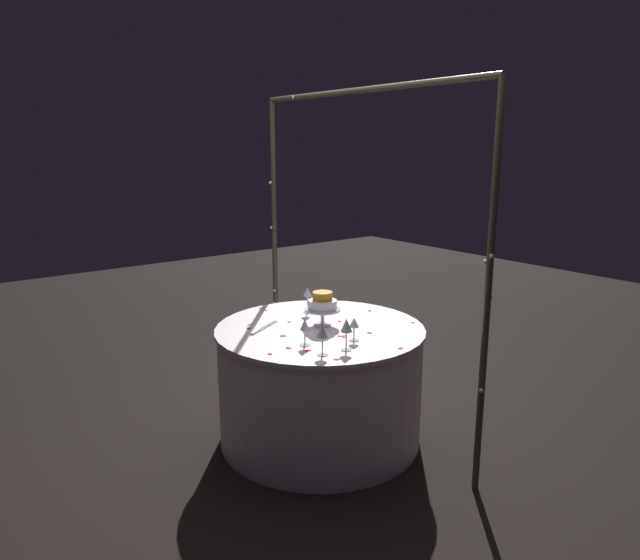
{
  "coord_description": "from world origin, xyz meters",
  "views": [
    {
      "loc": [
        2.66,
        -2.07,
        1.81
      ],
      "look_at": [
        0.0,
        0.0,
        1.03
      ],
      "focal_mm": 32.48,
      "sensor_mm": 36.0,
      "label": 1
    }
  ],
  "objects": [
    {
      "name": "wine_glass_3",
      "position": [
        0.21,
        -0.27,
        0.84
      ],
      "size": [
        0.06,
        0.06,
        0.15
      ],
      "color": "silver",
      "rests_on": "main_table"
    },
    {
      "name": "cake_knife",
      "position": [
        -0.19,
        -0.3,
        0.74
      ],
      "size": [
        0.16,
        0.27,
        0.01
      ],
      "color": "silver",
      "rests_on": "main_table"
    },
    {
      "name": "rose_petal_13",
      "position": [
        -0.08,
        0.48,
        0.74
      ],
      "size": [
        0.04,
        0.04,
        0.0
      ],
      "primitive_type": "ellipsoid",
      "rotation": [
        0.0,
        0.0,
        2.11
      ],
      "color": "red",
      "rests_on": "main_table"
    },
    {
      "name": "rose_petal_7",
      "position": [
        0.21,
        -0.01,
        0.74
      ],
      "size": [
        0.04,
        0.04,
        0.0
      ],
      "primitive_type": "ellipsoid",
      "rotation": [
        0.0,
        0.0,
        0.83
      ],
      "color": "red",
      "rests_on": "main_table"
    },
    {
      "name": "wine_glass_0",
      "position": [
        0.31,
        -0.0,
        0.83
      ],
      "size": [
        0.06,
        0.06,
        0.14
      ],
      "color": "silver",
      "rests_on": "main_table"
    },
    {
      "name": "ground_plane",
      "position": [
        0.0,
        0.0,
        0.0
      ],
      "size": [
        12.0,
        12.0,
        0.0
      ],
      "primitive_type": "plane",
      "color": "black"
    },
    {
      "name": "rose_petal_4",
      "position": [
        0.27,
        0.16,
        0.74
      ],
      "size": [
        0.04,
        0.03,
        0.0
      ],
      "primitive_type": "ellipsoid",
      "rotation": [
        0.0,
        0.0,
        3.25
      ],
      "color": "red",
      "rests_on": "main_table"
    },
    {
      "name": "rose_petal_9",
      "position": [
        -0.02,
        0.17,
        0.74
      ],
      "size": [
        0.04,
        0.04,
        0.0
      ],
      "primitive_type": "ellipsoid",
      "rotation": [
        0.0,
        0.0,
        5.74
      ],
      "color": "red",
      "rests_on": "main_table"
    },
    {
      "name": "rose_petal_1",
      "position": [
        0.21,
        -0.5,
        0.74
      ],
      "size": [
        0.03,
        0.03,
        0.0
      ],
      "primitive_type": "ellipsoid",
      "rotation": [
        0.0,
        0.0,
        0.28
      ],
      "color": "red",
      "rests_on": "main_table"
    },
    {
      "name": "wine_glass_4",
      "position": [
        0.41,
        -0.14,
        0.87
      ],
      "size": [
        0.07,
        0.07,
        0.18
      ],
      "color": "silver",
      "rests_on": "main_table"
    },
    {
      "name": "rose_petal_10",
      "position": [
        0.29,
        0.51,
        0.74
      ],
      "size": [
        0.04,
        0.03,
        0.0
      ],
      "primitive_type": "ellipsoid",
      "rotation": [
        0.0,
        0.0,
        3.65
      ],
      "color": "red",
      "rests_on": "main_table"
    },
    {
      "name": "tiered_cake",
      "position": [
        -0.02,
        0.03,
        0.87
      ],
      "size": [
        0.22,
        0.22,
        0.21
      ],
      "color": "silver",
      "rests_on": "main_table"
    },
    {
      "name": "rose_petal_14",
      "position": [
        0.19,
        -0.37,
        0.74
      ],
      "size": [
        0.04,
        0.04,
        0.0
      ],
      "primitive_type": "ellipsoid",
      "rotation": [
        0.0,
        0.0,
        0.39
      ],
      "color": "red",
      "rests_on": "main_table"
    },
    {
      "name": "main_table",
      "position": [
        0.0,
        0.0,
        0.37
      ],
      "size": [
        1.28,
        1.28,
        0.73
      ],
      "color": "white",
      "rests_on": "ground"
    },
    {
      "name": "rose_petal_2",
      "position": [
        -0.0,
        -0.27,
        0.74
      ],
      "size": [
        0.04,
        0.05,
        0.0
      ],
      "primitive_type": "ellipsoid",
      "rotation": [
        0.0,
        0.0,
        4.12
      ],
      "color": "red",
      "rests_on": "main_table"
    },
    {
      "name": "rose_petal_6",
      "position": [
        -0.25,
        -0.36,
        0.74
      ],
      "size": [
        0.04,
        0.03,
        0.0
      ],
      "primitive_type": "ellipsoid",
      "rotation": [
        0.0,
        0.0,
        2.96
      ],
      "color": "red",
      "rests_on": "main_table"
    },
    {
      "name": "decorative_arch",
      "position": [
        -0.0,
        0.31,
        1.4
      ],
      "size": [
        1.99,
        0.06,
        2.15
      ],
      "color": "#473D2D",
      "rests_on": "ground"
    },
    {
      "name": "rose_petal_8",
      "position": [
        -0.2,
        -0.09,
        0.74
      ],
      "size": [
        0.02,
        0.03,
        0.0
      ],
      "primitive_type": "ellipsoid",
      "rotation": [
        0.0,
        0.0,
        1.25
      ],
      "color": "red",
      "rests_on": "main_table"
    },
    {
      "name": "rose_petal_3",
      "position": [
        0.57,
        0.11,
        0.74
      ],
      "size": [
        0.04,
        0.04,
        0.0
      ],
      "primitive_type": "ellipsoid",
      "rotation": [
        0.0,
        0.0,
        1.95
      ],
      "color": "red",
      "rests_on": "main_table"
    },
    {
      "name": "rose_petal_11",
      "position": [
        -0.51,
        -0.07,
        0.74
      ],
      "size": [
        0.03,
        0.03,
        0.0
      ],
      "primitive_type": "ellipsoid",
      "rotation": [
        0.0,
        0.0,
        4.28
      ],
      "color": "red",
      "rests_on": "main_table"
    },
    {
      "name": "wine_glass_2",
      "position": [
        -0.3,
        0.13,
        0.87
      ],
      "size": [
        0.06,
        0.06,
        0.18
      ],
      "color": "silver",
      "rests_on": "main_table"
    },
    {
      "name": "wine_glass_1",
      "position": [
        0.39,
        -0.28,
        0.86
      ],
      "size": [
        0.07,
        0.07,
        0.17
      ],
      "color": "silver",
      "rests_on": "main_table"
    },
    {
      "name": "rose_petal_0",
      "position": [
        0.29,
        -0.31,
        0.74
      ],
      "size": [
        0.03,
        0.04,
        0.0
      ],
      "primitive_type": "ellipsoid",
      "rotation": [
        0.0,
        0.0,
        1.49
      ],
      "color": "red",
      "rests_on": "main_table"
    },
    {
      "name": "rose_petal_12",
      "position": [
        0.49,
        -0.27,
        0.74
      ],
      "size": [
        0.04,
        0.04,
        0.0
      ],
      "primitive_type": "ellipsoid",
      "rotation": [
        0.0,
        0.0,
        0.92
      ],
      "color": "red",
      "rests_on": "main_table"
    },
    {
      "name": "rose_petal_5",
      "position": [
        0.23,
        0.0,
        0.74
      ],
      "size": [
        0.05,
        0.05,
        0.0
      ],
      "primitive_type": "ellipsoid",
      "rotation": [
        0.0,
        0.0,
        5.48
      ],
      "color": "red",
      "rests_on": "main_table"
    }
  ]
}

